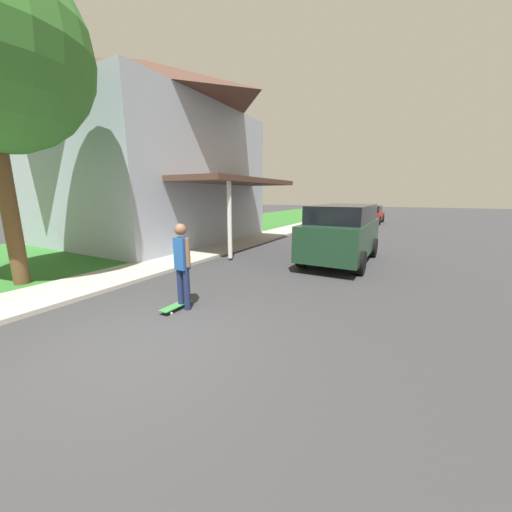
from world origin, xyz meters
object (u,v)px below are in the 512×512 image
object	(u,v)px
car_down_street	(370,214)
skateboard	(176,306)
skateboarder	(182,262)
suv_parked	(342,232)

from	to	relation	value
car_down_street	skateboard	bearing A→B (deg)	-92.17
car_down_street	skateboard	xyz separation A→B (m)	(-0.82, -21.76, -0.63)
skateboarder	skateboard	size ratio (longest dim) A/B	2.31
car_down_street	skateboard	size ratio (longest dim) A/B	5.77
suv_parked	skateboard	size ratio (longest dim) A/B	5.98
skateboard	car_down_street	bearing A→B (deg)	87.83
suv_parked	car_down_street	bearing A→B (deg)	94.11
suv_parked	car_down_street	xyz separation A→B (m)	(-1.13, 15.74, -0.36)
suv_parked	skateboarder	size ratio (longest dim) A/B	2.59
suv_parked	car_down_street	distance (m)	15.78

